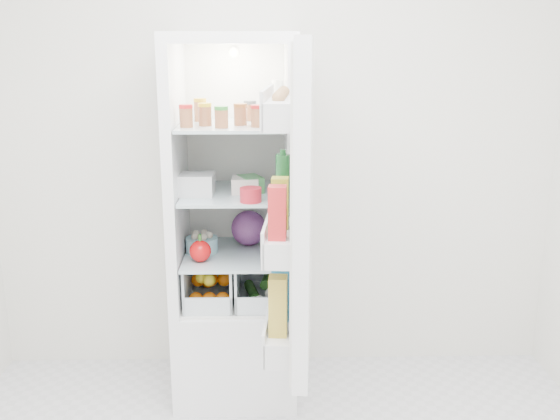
{
  "coord_description": "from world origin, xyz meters",
  "views": [
    {
      "loc": [
        -0.04,
        -1.76,
        1.74
      ],
      "look_at": [
        0.02,
        0.95,
        1.03
      ],
      "focal_mm": 40.0,
      "sensor_mm": 36.0,
      "label": 1
    }
  ],
  "objects_px": {
    "refrigerator": "(236,264)",
    "red_cabbage": "(249,228)",
    "mushroom_bowl": "(202,245)",
    "fridge_door": "(296,215)"
  },
  "relations": [
    {
      "from": "refrigerator",
      "to": "mushroom_bowl",
      "type": "bearing_deg",
      "value": -163.63
    },
    {
      "from": "red_cabbage",
      "to": "refrigerator",
      "type": "bearing_deg",
      "value": -138.01
    },
    {
      "from": "refrigerator",
      "to": "fridge_door",
      "type": "height_order",
      "value": "refrigerator"
    },
    {
      "from": "refrigerator",
      "to": "red_cabbage",
      "type": "height_order",
      "value": "refrigerator"
    },
    {
      "from": "red_cabbage",
      "to": "fridge_door",
      "type": "height_order",
      "value": "fridge_door"
    },
    {
      "from": "refrigerator",
      "to": "red_cabbage",
      "type": "bearing_deg",
      "value": 41.99
    },
    {
      "from": "refrigerator",
      "to": "red_cabbage",
      "type": "distance_m",
      "value": 0.19
    },
    {
      "from": "refrigerator",
      "to": "mushroom_bowl",
      "type": "distance_m",
      "value": 0.21
    },
    {
      "from": "refrigerator",
      "to": "mushroom_bowl",
      "type": "xyz_separation_m",
      "value": [
        -0.17,
        -0.05,
        0.12
      ]
    },
    {
      "from": "red_cabbage",
      "to": "mushroom_bowl",
      "type": "distance_m",
      "value": 0.26
    }
  ]
}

